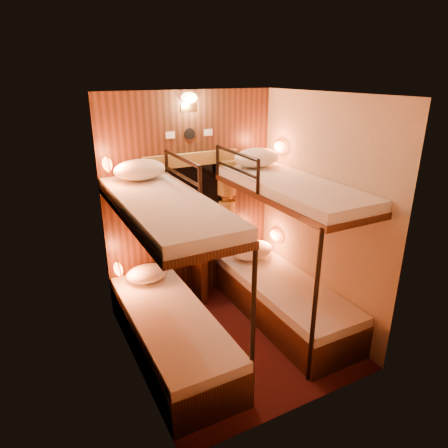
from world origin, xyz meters
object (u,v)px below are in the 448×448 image
bunk_right (284,273)px  table (199,268)px  bottle_left (193,244)px  bottle_right (203,240)px  bunk_left (170,303)px

bunk_right → table: 1.02m
table → bottle_left: (-0.09, -0.05, 0.34)m
table → bottle_right: size_ratio=2.67×
bunk_left → bunk_right: size_ratio=1.00×
bunk_right → bottle_right: (-0.58, 0.79, 0.20)m
bottle_left → bottle_right: 0.17m
bunk_left → bottle_right: bearing=48.0°
bunk_right → bottle_right: bearing=126.2°
bunk_left → bottle_right: size_ratio=7.74×
bunk_left → bunk_right: (1.30, 0.00, 0.00)m
bottle_right → bunk_left: bearing=-132.0°
bunk_left → bunk_right: 1.30m
bunk_right → bottle_right: 1.00m
bottle_right → table: bearing=-168.6°
bottle_left → bottle_right: bearing=21.7°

